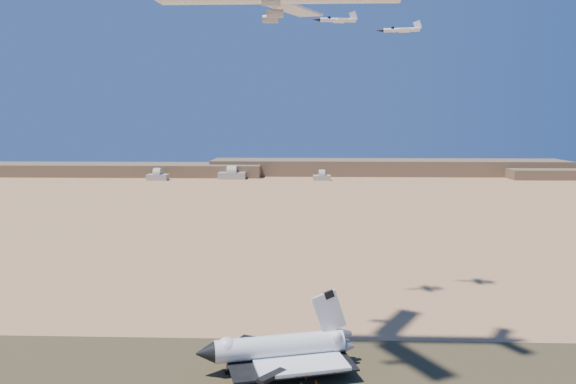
{
  "coord_description": "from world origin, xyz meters",
  "views": [
    {
      "loc": [
        24.85,
        -136.19,
        65.42
      ],
      "look_at": [
        19.67,
        8.0,
        46.89
      ],
      "focal_mm": 35.0,
      "sensor_mm": 36.0,
      "label": 1
    }
  ],
  "objects_px": {
    "crew_b": "(301,384)",
    "chase_jet_e": "(401,30)",
    "shuttle": "(278,349)",
    "crew_a": "(306,378)",
    "chase_jet_d": "(337,20)",
    "crew_c": "(316,383)"
  },
  "relations": [
    {
      "from": "crew_b",
      "to": "chase_jet_e",
      "type": "xyz_separation_m",
      "value": [
        34.64,
        78.59,
        96.94
      ]
    },
    {
      "from": "shuttle",
      "to": "crew_b",
      "type": "relative_size",
      "value": 26.95
    },
    {
      "from": "crew_b",
      "to": "chase_jet_e",
      "type": "distance_m",
      "value": 129.52
    },
    {
      "from": "crew_a",
      "to": "shuttle",
      "type": "bearing_deg",
      "value": 42.88
    },
    {
      "from": "chase_jet_e",
      "to": "crew_b",
      "type": "bearing_deg",
      "value": -105.5
    },
    {
      "from": "chase_jet_d",
      "to": "shuttle",
      "type": "bearing_deg",
      "value": -114.65
    },
    {
      "from": "shuttle",
      "to": "crew_b",
      "type": "height_order",
      "value": "shuttle"
    },
    {
      "from": "crew_a",
      "to": "crew_b",
      "type": "height_order",
      "value": "crew_a"
    },
    {
      "from": "shuttle",
      "to": "chase_jet_d",
      "type": "xyz_separation_m",
      "value": [
        17.26,
        57.38,
        93.94
      ]
    },
    {
      "from": "chase_jet_d",
      "to": "crew_c",
      "type": "bearing_deg",
      "value": -104.22
    },
    {
      "from": "crew_c",
      "to": "chase_jet_e",
      "type": "xyz_separation_m",
      "value": [
        30.99,
        78.08,
        96.9
      ]
    },
    {
      "from": "crew_c",
      "to": "chase_jet_d",
      "type": "relative_size",
      "value": 0.11
    },
    {
      "from": "crew_a",
      "to": "crew_c",
      "type": "relative_size",
      "value": 1.06
    },
    {
      "from": "crew_c",
      "to": "crew_b",
      "type": "bearing_deg",
      "value": 39.89
    },
    {
      "from": "crew_a",
      "to": "crew_b",
      "type": "distance_m",
      "value": 3.45
    },
    {
      "from": "shuttle",
      "to": "chase_jet_e",
      "type": "distance_m",
      "value": 121.91
    },
    {
      "from": "chase_jet_e",
      "to": "shuttle",
      "type": "bearing_deg",
      "value": -112.52
    },
    {
      "from": "shuttle",
      "to": "chase_jet_e",
      "type": "bearing_deg",
      "value": 43.78
    },
    {
      "from": "chase_jet_d",
      "to": "chase_jet_e",
      "type": "bearing_deg",
      "value": 17.3
    },
    {
      "from": "crew_a",
      "to": "chase_jet_e",
      "type": "relative_size",
      "value": 0.11
    },
    {
      "from": "crew_a",
      "to": "chase_jet_d",
      "type": "bearing_deg",
      "value": -12.79
    },
    {
      "from": "crew_b",
      "to": "crew_c",
      "type": "xyz_separation_m",
      "value": [
        3.66,
        0.51,
        0.04
      ]
    }
  ]
}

